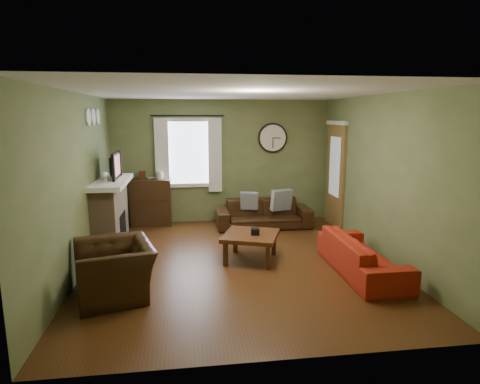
{
  "coord_description": "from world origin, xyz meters",
  "views": [
    {
      "loc": [
        -0.75,
        -5.93,
        2.27
      ],
      "look_at": [
        0.1,
        0.4,
        1.05
      ],
      "focal_mm": 30.0,
      "sensor_mm": 36.0,
      "label": 1
    }
  ],
  "objects": [
    {
      "name": "floor",
      "position": [
        0.0,
        0.0,
        0.0
      ],
      "size": [
        4.6,
        5.2,
        0.0
      ],
      "primitive_type": "cube",
      "color": "#482710",
      "rests_on": "ground"
    },
    {
      "name": "ceiling",
      "position": [
        0.0,
        0.0,
        2.6
      ],
      "size": [
        4.6,
        5.2,
        0.0
      ],
      "primitive_type": "cube",
      "color": "white",
      "rests_on": "ground"
    },
    {
      "name": "wall_left",
      "position": [
        -2.3,
        0.0,
        1.3
      ],
      "size": [
        0.0,
        5.2,
        2.6
      ],
      "primitive_type": "cube",
      "color": "#637143",
      "rests_on": "ground"
    },
    {
      "name": "wall_right",
      "position": [
        2.3,
        0.0,
        1.3
      ],
      "size": [
        0.0,
        5.2,
        2.6
      ],
      "primitive_type": "cube",
      "color": "#637143",
      "rests_on": "ground"
    },
    {
      "name": "wall_back",
      "position": [
        0.0,
        2.6,
        1.3
      ],
      "size": [
        4.6,
        0.0,
        2.6
      ],
      "primitive_type": "cube",
      "color": "#637143",
      "rests_on": "ground"
    },
    {
      "name": "wall_front",
      "position": [
        0.0,
        -2.6,
        1.3
      ],
      "size": [
        4.6,
        0.0,
        2.6
      ],
      "primitive_type": "cube",
      "color": "#637143",
      "rests_on": "ground"
    },
    {
      "name": "fireplace",
      "position": [
        -2.1,
        1.15,
        0.55
      ],
      "size": [
        0.4,
        1.4,
        1.1
      ],
      "primitive_type": "cube",
      "color": "#9F846B",
      "rests_on": "floor"
    },
    {
      "name": "firebox",
      "position": [
        -1.91,
        1.15,
        0.3
      ],
      "size": [
        0.04,
        0.6,
        0.55
      ],
      "primitive_type": "cube",
      "color": "black",
      "rests_on": "fireplace"
    },
    {
      "name": "mantel",
      "position": [
        -2.07,
        1.15,
        1.14
      ],
      "size": [
        0.58,
        1.6,
        0.08
      ],
      "primitive_type": "cube",
      "color": "white",
      "rests_on": "fireplace"
    },
    {
      "name": "tv",
      "position": [
        -2.05,
        1.3,
        1.35
      ],
      "size": [
        0.08,
        0.6,
        0.35
      ],
      "primitive_type": "imported",
      "rotation": [
        0.0,
        0.0,
        1.57
      ],
      "color": "black",
      "rests_on": "mantel"
    },
    {
      "name": "tv_screen",
      "position": [
        -1.97,
        1.3,
        1.41
      ],
      "size": [
        0.02,
        0.62,
        0.36
      ],
      "primitive_type": "cube",
      "color": "#994C3F",
      "rests_on": "mantel"
    },
    {
      "name": "medallion_left",
      "position": [
        -2.28,
        0.8,
        2.25
      ],
      "size": [
        0.28,
        0.28,
        0.03
      ],
      "primitive_type": "cylinder",
      "color": "white",
      "rests_on": "wall_left"
    },
    {
      "name": "medallion_mid",
      "position": [
        -2.28,
        1.15,
        2.25
      ],
      "size": [
        0.28,
        0.28,
        0.03
      ],
      "primitive_type": "cylinder",
      "color": "white",
      "rests_on": "wall_left"
    },
    {
      "name": "medallion_right",
      "position": [
        -2.28,
        1.5,
        2.25
      ],
      "size": [
        0.28,
        0.28,
        0.03
      ],
      "primitive_type": "cylinder",
      "color": "white",
      "rests_on": "wall_left"
    },
    {
      "name": "window_pane",
      "position": [
        -0.7,
        2.58,
        1.5
      ],
      "size": [
        1.0,
        0.02,
        1.3
      ],
      "primitive_type": null,
      "color": "silver",
      "rests_on": "wall_back"
    },
    {
      "name": "curtain_rod",
      "position": [
        -0.7,
        2.48,
        2.27
      ],
      "size": [
        0.03,
        0.03,
        1.5
      ],
      "primitive_type": "cylinder",
      "color": "black",
      "rests_on": "wall_back"
    },
    {
      "name": "curtain_left",
      "position": [
        -1.25,
        2.48,
        1.45
      ],
      "size": [
        0.28,
        0.04,
        1.55
      ],
      "primitive_type": "cube",
      "color": "white",
      "rests_on": "wall_back"
    },
    {
      "name": "curtain_right",
      "position": [
        -0.15,
        2.48,
        1.45
      ],
      "size": [
        0.28,
        0.04,
        1.55
      ],
      "primitive_type": "cube",
      "color": "white",
      "rests_on": "wall_back"
    },
    {
      "name": "wall_clock",
      "position": [
        1.1,
        2.55,
        1.8
      ],
      "size": [
        0.64,
        0.06,
        0.64
      ],
      "primitive_type": null,
      "color": "white",
      "rests_on": "wall_back"
    },
    {
      "name": "door",
      "position": [
        2.27,
        1.85,
        1.05
      ],
      "size": [
        0.05,
        0.9,
        2.1
      ],
      "primitive_type": "cube",
      "color": "olive",
      "rests_on": "floor"
    },
    {
      "name": "bookshelf",
      "position": [
        -1.5,
        2.41,
        0.49
      ],
      "size": [
        0.82,
        0.35,
        0.97
      ],
      "primitive_type": null,
      "color": "#322010",
      "rests_on": "floor"
    },
    {
      "name": "book",
      "position": [
        -1.55,
        2.58,
        0.96
      ],
      "size": [
        0.16,
        0.21,
        0.02
      ],
      "primitive_type": "imported",
      "rotation": [
        0.0,
        0.0,
        0.04
      ],
      "color": "#482612",
      "rests_on": "bookshelf"
    },
    {
      "name": "sofa_brown",
      "position": [
        0.8,
        1.97,
        0.28
      ],
      "size": [
        1.94,
        0.76,
        0.57
      ],
      "primitive_type": "imported",
      "color": "black",
      "rests_on": "floor"
    },
    {
      "name": "pillow_left",
      "position": [
        1.18,
        2.01,
        0.55
      ],
      "size": [
        0.45,
        0.24,
        0.43
      ],
      "primitive_type": "cube",
      "rotation": [
        0.0,
        0.0,
        0.26
      ],
      "color": "gray",
      "rests_on": "sofa_brown"
    },
    {
      "name": "pillow_right",
      "position": [
        0.51,
        2.02,
        0.55
      ],
      "size": [
        0.37,
        0.2,
        0.36
      ],
      "primitive_type": "cube",
      "rotation": [
        0.0,
        0.0,
        -0.27
      ],
      "color": "gray",
      "rests_on": "sofa_brown"
    },
    {
      "name": "sofa_red",
      "position": [
        1.75,
        -0.66,
        0.27
      ],
      "size": [
        0.73,
        1.86,
        0.54
      ],
      "primitive_type": "imported",
      "rotation": [
        0.0,
        0.0,
        1.57
      ],
      "color": "maroon",
      "rests_on": "floor"
    },
    {
      "name": "armchair",
      "position": [
        -1.69,
        -0.94,
        0.34
      ],
      "size": [
        1.18,
        1.27,
        0.68
      ],
      "primitive_type": "imported",
      "rotation": [
        0.0,
        0.0,
        -1.29
      ],
      "color": "black",
      "rests_on": "floor"
    },
    {
      "name": "coffee_table",
      "position": [
        0.23,
        0.08,
        0.22
      ],
      "size": [
        1.05,
        1.05,
        0.44
      ],
      "primitive_type": null,
      "rotation": [
        0.0,
        0.0,
        -0.36
      ],
      "color": "#482612",
      "rests_on": "floor"
    },
    {
      "name": "tissue_box",
      "position": [
        0.29,
        0.02,
        0.4
      ],
      "size": [
        0.14,
        0.14,
        0.1
      ],
      "primitive_type": "cube",
      "rotation": [
        0.0,
        0.0,
        -0.09
      ],
      "color": "black",
      "rests_on": "coffee_table"
    },
    {
      "name": "wine_glass_a",
      "position": [
        -2.05,
        0.58,
        1.28
      ],
      "size": [
        0.07,
        0.07,
        0.21
      ],
      "primitive_type": null,
      "color": "white",
      "rests_on": "mantel"
    },
    {
      "name": "wine_glass_b",
      "position": [
        -2.05,
        0.72,
        1.28
      ],
      "size": [
        0.07,
        0.07,
        0.19
      ],
      "primitive_type": null,
      "color": "white",
      "rests_on": "mantel"
    }
  ]
}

